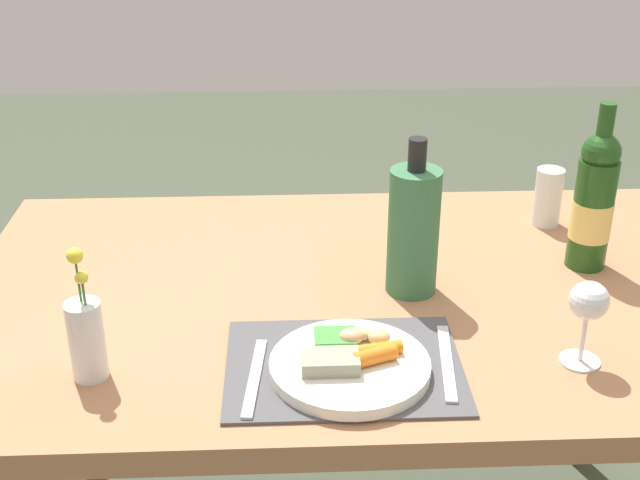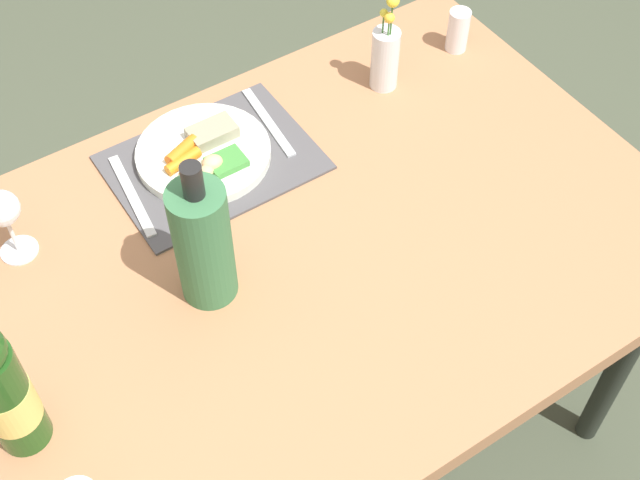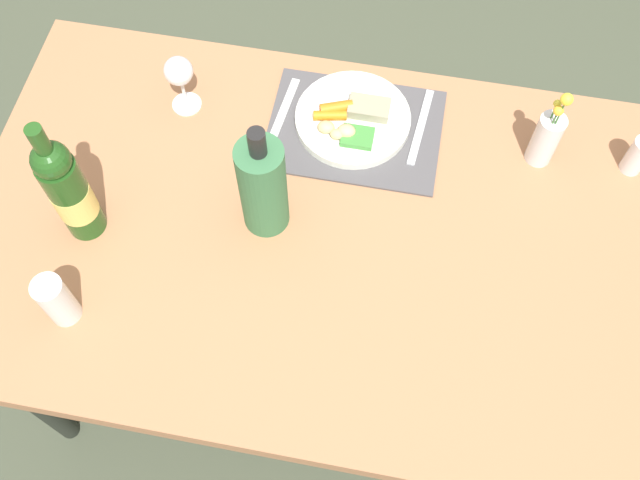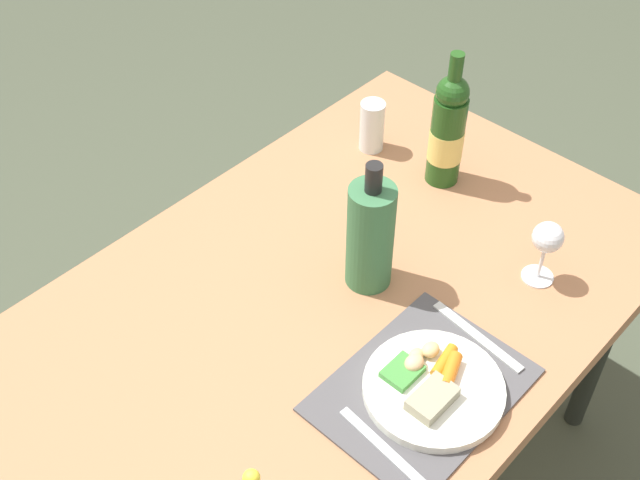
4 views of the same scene
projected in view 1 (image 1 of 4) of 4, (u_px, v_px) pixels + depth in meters
The scene contains 10 objects.
dining_table at pixel (351, 315), 1.65m from camera, with size 1.49×0.92×0.75m.
placemat at pixel (344, 366), 1.38m from camera, with size 0.39×0.29×0.01m, color #4D4C4E.
dinner_plate at pixel (350, 363), 1.35m from camera, with size 0.26×0.26×0.05m.
fork at pixel (255, 377), 1.34m from camera, with size 0.02×0.21×0.01m, color silver.
knife at pixel (447, 362), 1.38m from camera, with size 0.02×0.22×0.01m, color silver.
flower_vase at pixel (86, 336), 1.32m from camera, with size 0.06×0.06×0.23m.
wine_glass at pixel (588, 305), 1.35m from camera, with size 0.07×0.07×0.15m.
water_tumbler at pixel (547, 201), 1.86m from camera, with size 0.06×0.06×0.13m.
cooler_bottle at pixel (413, 230), 1.56m from camera, with size 0.10×0.10×0.30m.
wine_bottle at pixel (594, 202), 1.64m from camera, with size 0.08×0.08×0.34m.
Camera 1 is at (-0.12, -1.41, 1.54)m, focal length 47.37 mm.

